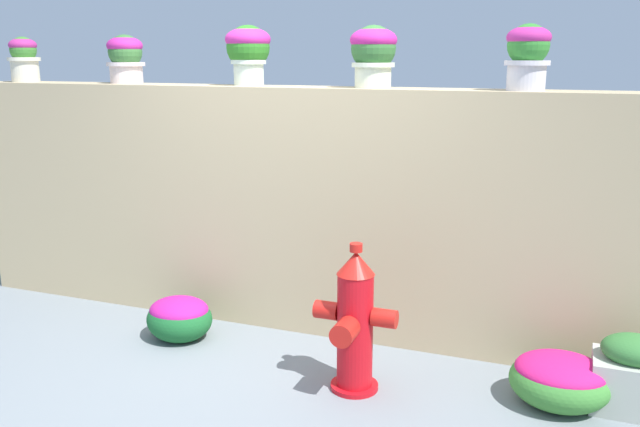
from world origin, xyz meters
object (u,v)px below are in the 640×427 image
object	(u,v)px
potted_plant_2	(248,49)
potted_plant_4	(528,52)
potted_plant_0	(24,57)
flower_bush_left	(179,316)
planter_box	(633,375)
potted_plant_3	(373,51)
potted_plant_1	(125,56)
flower_bush_right	(560,378)
fire_hydrant	(354,324)

from	to	relation	value
potted_plant_2	potted_plant_4	xyz separation A→B (m)	(1.97, -0.06, -0.03)
potted_plant_0	potted_plant_4	bearing A→B (deg)	-0.24
potted_plant_0	flower_bush_left	size ratio (longest dim) A/B	0.76
potted_plant_4	planter_box	world-z (taller)	potted_plant_4
potted_plant_4	potted_plant_3	bearing A→B (deg)	178.72
potted_plant_4	potted_plant_0	bearing A→B (deg)	179.76
potted_plant_3	potted_plant_2	bearing A→B (deg)	177.51
potted_plant_0	flower_bush_left	distance (m)	2.62
potted_plant_0	potted_plant_1	bearing A→B (deg)	3.12
potted_plant_2	potted_plant_4	distance (m)	1.97
potted_plant_3	planter_box	size ratio (longest dim) A/B	0.90
potted_plant_2	potted_plant_3	bearing A→B (deg)	-2.49
potted_plant_1	flower_bush_right	bearing A→B (deg)	-10.89
potted_plant_2	potted_plant_4	world-z (taller)	potted_plant_2
potted_plant_3	potted_plant_4	xyz separation A→B (m)	(1.01, -0.02, -0.01)
potted_plant_0	planter_box	xyz separation A→B (m)	(4.78, -0.52, -1.78)
potted_plant_2	fire_hydrant	bearing A→B (deg)	-38.68
potted_plant_1	potted_plant_2	bearing A→B (deg)	-0.31
planter_box	potted_plant_3	bearing A→B (deg)	163.25
potted_plant_0	potted_plant_4	xyz separation A→B (m)	(4.04, -0.02, 0.03)
potted_plant_0	fire_hydrant	xyz separation A→B (m)	(3.20, -0.86, -1.57)
fire_hydrant	potted_plant_4	bearing A→B (deg)	45.30
potted_plant_0	flower_bush_left	world-z (taller)	potted_plant_0
potted_plant_4	flower_bush_left	distance (m)	2.98
potted_plant_2	planter_box	world-z (taller)	potted_plant_2
potted_plant_1	flower_bush_left	xyz separation A→B (m)	(0.80, -0.64, -1.84)
potted_plant_3	planter_box	xyz separation A→B (m)	(1.74, -0.53, -1.82)
potted_plant_1	fire_hydrant	xyz separation A→B (m)	(2.22, -0.91, -1.57)
fire_hydrant	planter_box	distance (m)	1.63
potted_plant_3	flower_bush_left	world-z (taller)	potted_plant_3
planter_box	fire_hydrant	bearing A→B (deg)	-167.75
potted_plant_1	potted_plant_4	xyz separation A→B (m)	(3.06, -0.07, 0.03)
flower_bush_left	planter_box	size ratio (longest dim) A/B	1.05
potted_plant_0	fire_hydrant	distance (m)	3.67
potted_plant_4	planter_box	bearing A→B (deg)	-34.22
potted_plant_4	flower_bush_right	distance (m)	1.99
potted_plant_0	potted_plant_4	world-z (taller)	potted_plant_4
potted_plant_0	potted_plant_1	world-z (taller)	potted_plant_1
potted_plant_3	flower_bush_left	bearing A→B (deg)	-154.82
potted_plant_0	potted_plant_2	bearing A→B (deg)	1.32
potted_plant_3	flower_bush_left	size ratio (longest dim) A/B	0.86
potted_plant_2	flower_bush_left	size ratio (longest dim) A/B	0.90
flower_bush_right	planter_box	xyz separation A→B (m)	(0.39, 0.08, 0.05)
potted_plant_2	potted_plant_4	size ratio (longest dim) A/B	1.06
fire_hydrant	flower_bush_right	world-z (taller)	fire_hydrant
potted_plant_0	fire_hydrant	size ratio (longest dim) A/B	0.40
potted_plant_3	potted_plant_4	distance (m)	1.01
potted_plant_1	planter_box	size ratio (longest dim) A/B	0.82
flower_bush_right	planter_box	world-z (taller)	planter_box
potted_plant_3	fire_hydrant	xyz separation A→B (m)	(0.17, -0.87, -1.61)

